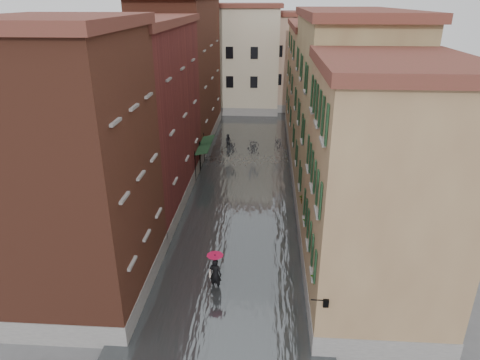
% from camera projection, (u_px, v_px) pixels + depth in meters
% --- Properties ---
extents(ground, '(120.00, 120.00, 0.00)m').
position_uv_depth(ground, '(231.00, 272.00, 23.93)').
color(ground, '#575759').
rests_on(ground, ground).
extents(floodwater, '(10.00, 60.00, 0.20)m').
position_uv_depth(floodwater, '(244.00, 180.00, 35.81)').
color(floodwater, '#474C4F').
rests_on(floodwater, ground).
extents(building_left_near, '(6.00, 8.00, 13.00)m').
position_uv_depth(building_left_near, '(77.00, 175.00, 19.97)').
color(building_left_near, brown).
rests_on(building_left_near, ground).
extents(building_left_mid, '(6.00, 14.00, 12.50)m').
position_uv_depth(building_left_mid, '(142.00, 119.00, 30.16)').
color(building_left_mid, maroon).
rests_on(building_left_mid, ground).
extents(building_left_far, '(6.00, 16.00, 14.00)m').
position_uv_depth(building_left_far, '(182.00, 74.00, 43.62)').
color(building_left_far, brown).
rests_on(building_left_far, ground).
extents(building_right_near, '(6.00, 8.00, 11.50)m').
position_uv_depth(building_right_near, '(379.00, 199.00, 19.40)').
color(building_right_near, '#8D6948').
rests_on(building_right_near, ground).
extents(building_right_mid, '(6.00, 14.00, 13.00)m').
position_uv_depth(building_right_mid, '(343.00, 119.00, 29.19)').
color(building_right_mid, tan).
rests_on(building_right_mid, ground).
extents(building_right_far, '(6.00, 16.00, 11.50)m').
position_uv_depth(building_right_far, '(320.00, 88.00, 43.25)').
color(building_right_far, '#8D6948').
rests_on(building_right_far, ground).
extents(building_end_cream, '(12.00, 9.00, 13.00)m').
position_uv_depth(building_end_cream, '(233.00, 60.00, 56.41)').
color(building_end_cream, beige).
rests_on(building_end_cream, ground).
extents(building_end_pink, '(10.00, 9.00, 12.00)m').
position_uv_depth(building_end_pink, '(300.00, 63.00, 57.89)').
color(building_end_pink, tan).
rests_on(building_end_pink, ground).
extents(awning_near, '(1.09, 2.72, 2.80)m').
position_uv_depth(awning_near, '(203.00, 150.00, 35.62)').
color(awning_near, '#17341C').
rests_on(awning_near, ground).
extents(awning_far, '(1.09, 2.71, 2.80)m').
position_uv_depth(awning_far, '(207.00, 141.00, 37.71)').
color(awning_far, '#17341C').
rests_on(awning_far, ground).
extents(wall_lantern, '(0.71, 0.22, 0.35)m').
position_uv_depth(wall_lantern, '(325.00, 302.00, 16.97)').
color(wall_lantern, black).
rests_on(wall_lantern, ground).
extents(window_planters, '(0.59, 8.62, 0.84)m').
position_uv_depth(window_planters, '(309.00, 223.00, 21.87)').
color(window_planters, '#9A4232').
rests_on(window_planters, ground).
extents(pedestrian_main, '(0.87, 0.87, 2.06)m').
position_uv_depth(pedestrian_main, '(215.00, 269.00, 22.11)').
color(pedestrian_main, black).
rests_on(pedestrian_main, ground).
extents(pedestrian_far, '(0.75, 0.62, 1.41)m').
position_uv_depth(pedestrian_far, '(228.00, 141.00, 43.43)').
color(pedestrian_far, black).
rests_on(pedestrian_far, ground).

